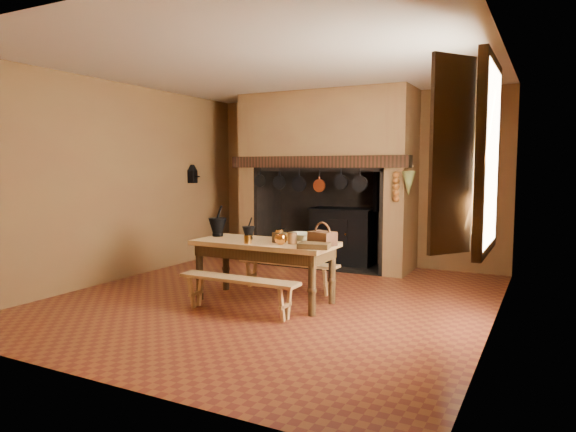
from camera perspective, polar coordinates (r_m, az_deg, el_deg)
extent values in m
plane|color=brown|center=(6.37, -1.59, -9.16)|extent=(5.50, 5.50, 0.00)
plane|color=silver|center=(6.28, -1.66, 16.39)|extent=(5.50, 5.50, 0.00)
cube|color=brown|center=(8.68, 7.24, 4.04)|extent=(5.00, 0.02, 2.80)
cube|color=brown|center=(7.70, -18.15, 3.63)|extent=(0.02, 5.50, 2.80)
cube|color=brown|center=(5.42, 22.20, 2.85)|extent=(0.02, 5.50, 2.80)
cube|color=brown|center=(4.00, -21.12, 2.10)|extent=(5.00, 0.02, 2.80)
cube|color=brown|center=(8.94, -3.16, 4.11)|extent=(0.30, 0.90, 2.80)
cube|color=brown|center=(7.96, 12.56, 3.82)|extent=(0.30, 0.90, 2.80)
cube|color=brown|center=(8.39, 4.28, 9.48)|extent=(2.20, 0.90, 1.20)
cube|color=black|center=(8.00, 3.13, 6.03)|extent=(2.95, 0.22, 0.18)
cube|color=black|center=(8.79, 5.29, 0.16)|extent=(2.20, 0.06, 1.60)
cube|color=black|center=(8.52, 4.18, -5.37)|extent=(2.20, 0.90, 0.02)
cube|color=black|center=(8.49, 6.15, -2.42)|extent=(1.00, 0.50, 0.90)
cube|color=black|center=(8.42, 6.13, 0.74)|extent=(1.04, 0.54, 0.04)
cube|color=black|center=(8.24, 5.50, -1.95)|extent=(0.35, 0.02, 0.45)
cylinder|color=black|center=(8.24, 9.78, 2.88)|extent=(0.10, 0.10, 0.70)
cylinder|color=orange|center=(8.28, 4.49, -1.91)|extent=(0.03, 0.03, 0.03)
cylinder|color=orange|center=(8.17, 6.43, -2.03)|extent=(0.03, 0.03, 0.03)
cylinder|color=orange|center=(8.82, -0.31, -4.39)|extent=(0.40, 0.40, 0.20)
cylinder|color=orange|center=(8.58, -0.79, -4.74)|extent=(0.34, 0.34, 0.18)
cube|color=black|center=(9.00, -1.14, -4.32)|extent=(0.18, 0.18, 0.16)
cone|color=olive|center=(7.41, 13.26, 3.54)|extent=(0.20, 0.20, 0.35)
cube|color=white|center=(5.02, 21.67, 6.12)|extent=(0.02, 1.00, 1.60)
cube|color=#3C2913|center=(5.11, 21.67, 15.59)|extent=(0.08, 1.16, 0.08)
cube|color=#3C2913|center=(5.08, 21.00, -3.38)|extent=(0.08, 1.16, 0.08)
cube|color=#3C2913|center=(4.38, 17.75, 6.40)|extent=(0.29, 0.39, 1.60)
cube|color=#3C2913|center=(5.72, 20.06, 6.04)|extent=(0.29, 0.39, 1.60)
cube|color=black|center=(8.81, -10.56, 4.33)|extent=(0.12, 0.12, 0.22)
cone|color=black|center=(8.80, -10.58, 5.31)|extent=(0.16, 0.16, 0.10)
cylinder|color=black|center=(8.75, -10.10, 4.33)|extent=(0.12, 0.02, 0.02)
cube|color=tan|center=(6.11, -2.61, -3.06)|extent=(1.69, 0.75, 0.06)
cube|color=#3C2913|center=(6.12, -2.61, -3.93)|extent=(1.58, 0.64, 0.13)
cylinder|color=#3C2913|center=(6.35, -9.80, -6.16)|extent=(0.08, 0.08, 0.68)
cylinder|color=#3C2913|center=(5.59, 2.69, -7.68)|extent=(0.08, 0.08, 0.68)
cylinder|color=#3C2913|center=(6.80, -6.92, -5.35)|extent=(0.08, 0.08, 0.68)
cylinder|color=#3C2913|center=(6.10, 4.92, -6.59)|extent=(0.08, 0.08, 0.68)
cube|color=tan|center=(5.68, -5.54, -7.02)|extent=(1.43, 0.25, 0.04)
cube|color=tan|center=(6.69, 0.03, -5.22)|extent=(1.37, 0.24, 0.03)
cylinder|color=black|center=(6.58, -7.82, -2.06)|extent=(0.14, 0.14, 0.04)
cone|color=black|center=(6.57, -7.83, -1.06)|extent=(0.23, 0.23, 0.19)
cylinder|color=black|center=(6.54, -7.66, 0.34)|extent=(0.09, 0.05, 0.19)
cylinder|color=black|center=(6.26, -4.38, -2.47)|extent=(0.09, 0.09, 0.03)
cone|color=black|center=(6.25, -4.39, -1.75)|extent=(0.16, 0.16, 0.13)
cylinder|color=black|center=(6.23, -4.25, -0.74)|extent=(0.06, 0.04, 0.13)
cube|color=#3C2913|center=(5.98, -0.98, -2.40)|extent=(0.15, 0.15, 0.12)
cylinder|color=orange|center=(5.97, -0.99, -1.69)|extent=(0.09, 0.09, 0.03)
cylinder|color=black|center=(5.94, -0.57, -1.38)|extent=(0.10, 0.04, 0.03)
cylinder|color=orange|center=(5.92, -4.50, -2.60)|extent=(0.10, 0.10, 0.10)
cylinder|color=orange|center=(6.13, -0.36, -2.29)|extent=(0.09, 0.09, 0.10)
imported|color=beige|center=(6.20, 1.39, -2.28)|extent=(0.36, 0.36, 0.08)
cylinder|color=#54351F|center=(5.87, 0.49, -2.48)|extent=(0.12, 0.12, 0.13)
cylinder|color=beige|center=(5.89, 0.41, -2.47)|extent=(0.10, 0.10, 0.13)
cube|color=#543319|center=(5.76, 3.84, -2.51)|extent=(0.33, 0.27, 0.16)
torus|color=#543319|center=(5.75, 3.85, -1.74)|extent=(0.22, 0.09, 0.22)
cube|color=#3C2913|center=(5.57, 2.94, -3.29)|extent=(0.38, 0.31, 0.06)
imported|color=orange|center=(5.83, -0.82, -2.64)|extent=(0.16, 0.16, 0.11)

